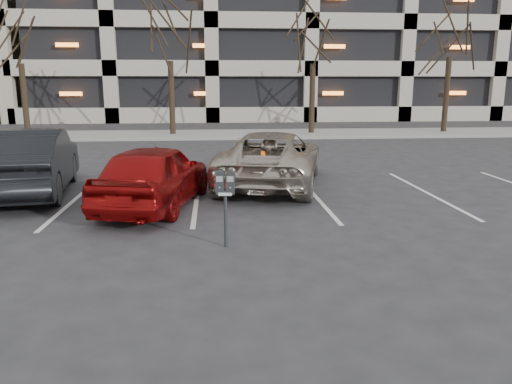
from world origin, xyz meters
name	(u,v)px	position (x,y,z in m)	size (l,w,h in m)	color
ground	(266,223)	(0.00, 0.00, 0.00)	(140.00, 140.00, 0.00)	#28282B
sidewalk	(233,134)	(0.00, 16.00, 0.06)	(80.00, 4.00, 0.12)	gray
stall_lines	(197,197)	(-1.40, 2.30, 0.01)	(16.90, 5.20, 0.00)	silver
parking_garage	(367,0)	(12.00, 33.84, 9.26)	(52.00, 20.00, 19.00)	black
tree_a	(16,16)	(-10.00, 16.00, 5.62)	(3.42, 3.42, 7.78)	black
tree_b	(169,13)	(-3.00, 16.00, 5.85)	(3.56, 3.56, 8.09)	black
tree_c	(314,18)	(4.00, 16.00, 5.67)	(3.45, 3.45, 7.84)	black
tree_d	(453,8)	(11.00, 16.00, 6.22)	(3.79, 3.79, 8.60)	black
parking_meter	(225,190)	(-0.81, -1.34, 0.96)	(0.33, 0.16, 1.25)	black
suv_silver	(271,158)	(0.51, 3.61, 0.71)	(3.49, 5.49, 1.42)	#B9AD9D
car_red	(154,175)	(-2.27, 1.50, 0.70)	(1.64, 4.09, 1.39)	maroon
car_dark	(30,161)	(-5.37, 3.03, 0.80)	(1.69, 4.84, 1.59)	black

